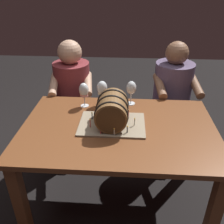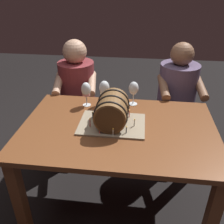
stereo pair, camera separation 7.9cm
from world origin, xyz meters
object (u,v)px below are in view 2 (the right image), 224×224
at_px(wine_glass_rose, 86,90).
at_px(barrel_cake, 112,112).
at_px(person_seated_left, 78,103).
at_px(person_seated_right, 175,108).
at_px(wine_glass_empty, 134,89).
at_px(wine_glass_white, 104,89).
at_px(dining_table, 118,141).

bearing_deg(wine_glass_rose, barrel_cake, -48.48).
relative_size(person_seated_left, person_seated_right, 1.00).
distance_m(barrel_cake, wine_glass_empty, 0.35).
bearing_deg(wine_glass_white, person_seated_right, 34.27).
xyz_separation_m(wine_glass_empty, person_seated_left, (-0.55, 0.38, -0.36)).
bearing_deg(person_seated_right, wine_glass_empty, -135.32).
height_order(person_seated_left, person_seated_right, person_seated_right).
distance_m(wine_glass_rose, wine_glass_empty, 0.36).
relative_size(wine_glass_rose, person_seated_left, 0.16).
bearing_deg(wine_glass_rose, wine_glass_white, 12.75).
xyz_separation_m(wine_glass_white, person_seated_right, (0.61, 0.41, -0.35)).
xyz_separation_m(barrel_cake, wine_glass_white, (-0.09, 0.29, 0.03)).
bearing_deg(person_seated_left, wine_glass_white, -51.67).
height_order(dining_table, wine_glass_rose, wine_glass_rose).
height_order(dining_table, wine_glass_empty, wine_glass_empty).
distance_m(person_seated_left, person_seated_right, 0.93).
bearing_deg(person_seated_right, wine_glass_rose, -149.10).
bearing_deg(dining_table, barrel_cake, 153.85).
height_order(dining_table, barrel_cake, barrel_cake).
distance_m(wine_glass_empty, person_seated_right, 0.65).
distance_m(dining_table, person_seated_left, 0.87).
xyz_separation_m(dining_table, person_seated_right, (0.47, 0.72, -0.10)).
bearing_deg(wine_glass_rose, person_seated_right, 30.90).
xyz_separation_m(dining_table, wine_glass_empty, (0.08, 0.34, 0.25)).
bearing_deg(barrel_cake, person_seated_right, 53.94).
bearing_deg(barrel_cake, wine_glass_white, 108.06).
bearing_deg(barrel_cake, wine_glass_rose, 131.52).
height_order(wine_glass_empty, person_seated_right, person_seated_right).
bearing_deg(person_seated_right, dining_table, -122.78).
distance_m(dining_table, wine_glass_rose, 0.46).
relative_size(barrel_cake, wine_glass_rose, 2.32).
bearing_deg(person_seated_right, person_seated_left, -179.99).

